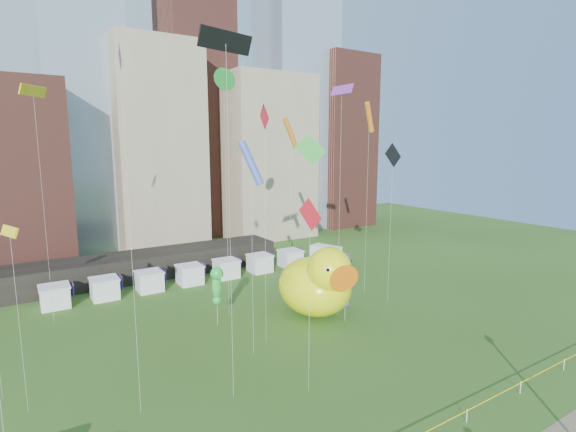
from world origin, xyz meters
TOP-DOWN VIEW (x-y plane):
  - skyline at (2.25, 61.06)m, footprint 101.00×23.00m
  - pavilion at (-4.00, 42.00)m, footprint 38.00×6.00m
  - vendor_tents at (1.02, 36.00)m, footprint 33.24×2.80m
  - big_duck at (8.40, 19.04)m, footprint 7.72×10.03m
  - small_duck at (10.89, 20.75)m, footprint 3.98×4.43m
  - seahorse_green at (-1.12, 22.28)m, footprint 1.35×1.65m
  - seahorse_purple at (9.91, 16.44)m, footprint 1.59×1.79m
  - box_truck at (21.84, 34.59)m, footprint 3.87×6.17m
  - kite_0 at (0.94, 16.47)m, footprint 0.38×2.11m
  - kite_1 at (-10.96, 11.98)m, footprint 0.52×1.63m
  - kite_2 at (17.73, 18.44)m, footprint 2.60×0.21m
  - kite_3 at (9.56, 22.11)m, footprint 2.67×1.95m
  - kite_4 at (-14.50, 31.49)m, footprint 2.39×2.64m
  - kite_5 at (-0.92, 15.32)m, footprint 1.83×1.93m
  - kite_6 at (16.99, 21.47)m, footprint 2.01×1.26m
  - kite_8 at (-0.30, 8.22)m, footprint 0.36×2.18m
  - kite_10 at (-5.08, 10.44)m, footprint 3.91×1.48m
  - kite_11 at (0.94, 24.23)m, footprint 1.98×1.11m
  - kite_12 at (-17.14, 16.09)m, footprint 1.03×2.09m
  - kite_14 at (9.95, 26.55)m, footprint 2.00×0.59m
  - kite_15 at (10.21, 18.02)m, footprint 0.47×2.97m

SIDE VIEW (x-z plane):
  - vendor_tents at x=1.02m, z-range -0.09..2.31m
  - box_truck at x=21.84m, z-range 0.03..2.50m
  - small_duck at x=10.89m, z-range -0.13..2.97m
  - pavilion at x=-4.00m, z-range 0.00..3.20m
  - big_duck at x=8.40m, z-range -0.31..7.23m
  - seahorse_purple at x=9.91m, z-range 1.03..6.17m
  - seahorse_green at x=-1.12m, z-range 1.35..7.13m
  - kite_12 at x=-17.14m, z-range 5.70..17.98m
  - kite_8 at x=-0.30m, z-range 5.49..19.22m
  - kite_5 at x=-0.92m, z-range 6.99..24.54m
  - kite_2 at x=17.73m, z-range 7.10..24.55m
  - kite_3 at x=9.56m, z-range 7.34..25.73m
  - kite_14 at x=9.95m, z-range 8.39..28.65m
  - kite_0 at x=0.94m, z-range 8.52..29.03m
  - kite_6 at x=16.99m, z-range 9.24..31.13m
  - kite_1 at x=-10.96m, z-range 9.33..32.31m
  - skyline at x=2.25m, z-range -12.56..55.44m
  - kite_4 at x=-14.50m, z-range 10.60..33.10m
  - kite_15 at x=10.21m, z-range 10.74..33.52m
  - kite_10 at x=-5.08m, z-range 11.27..35.24m
  - kite_11 at x=0.94m, z-range 11.09..35.46m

